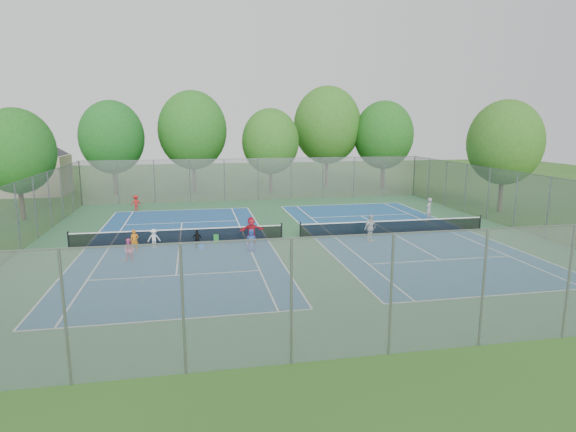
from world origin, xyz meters
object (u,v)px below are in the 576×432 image
object	(u,v)px
ball_crate	(201,246)
ball_hopper	(216,239)
net_right	(393,227)
instructor	(429,210)
net_left	(179,237)

from	to	relation	value
ball_crate	ball_hopper	distance (m)	1.38
net_right	instructor	size ratio (longest dim) A/B	7.28
net_right	instructor	world-z (taller)	instructor
ball_crate	instructor	size ratio (longest dim) A/B	0.19
net_right	ball_crate	bearing A→B (deg)	-173.78
net_left	ball_hopper	bearing A→B (deg)	-10.12
ball_hopper	net_right	bearing A→B (deg)	1.93
net_left	instructor	size ratio (longest dim) A/B	7.28
net_right	ball_hopper	xyz separation A→B (m)	(-11.78, -0.40, -0.16)
ball_hopper	instructor	xyz separation A→B (m)	(16.12, 3.98, 0.59)
net_right	ball_hopper	bearing A→B (deg)	-178.07
net_left	instructor	bearing A→B (deg)	11.05
ball_crate	ball_hopper	size ratio (longest dim) A/B	0.56
ball_crate	ball_hopper	world-z (taller)	ball_hopper
ball_hopper	instructor	size ratio (longest dim) A/B	0.33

